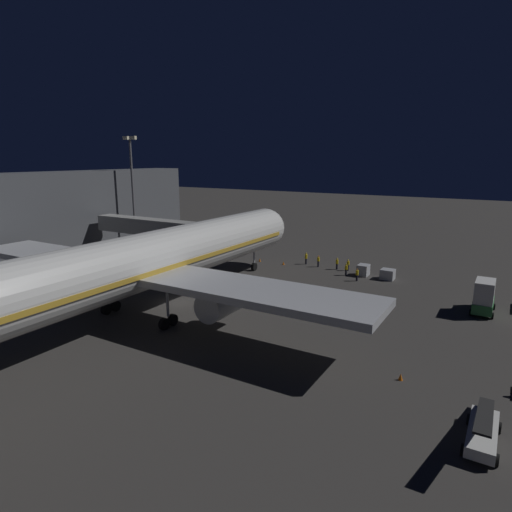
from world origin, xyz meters
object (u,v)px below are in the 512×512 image
object	(u,v)px
airliner_at_gate	(126,267)
apron_floodlight_mast	(133,187)
ground_crew_by_belt_loader	(318,261)
jet_bridge	(166,229)
cargo_truck_aft	(484,296)
ground_crew_walking_aft	(357,274)
traffic_cone_nose_starboard	(260,260)
ground_crew_by_tug	(348,265)
belt_loader	(483,431)
traffic_cone_wingtip_svc_side	(401,377)
ground_crew_marshaller_fwd	(346,269)
traffic_cone_nose_port	(283,263)
baggage_container_mid_row	(388,274)
baggage_container_near_belt	(363,270)
ground_crew_under_port_wing	(337,263)
ground_crew_near_nose_gear	(306,258)

from	to	relation	value
airliner_at_gate	apron_floodlight_mast	bearing A→B (deg)	-45.47
ground_crew_by_belt_loader	jet_bridge	bearing A→B (deg)	30.67
cargo_truck_aft	ground_crew_walking_aft	xyz separation A→B (m)	(16.03, -5.30, -0.92)
ground_crew_walking_aft	traffic_cone_nose_starboard	distance (m)	17.79
apron_floodlight_mast	ground_crew_by_tug	bearing A→B (deg)	-170.24
belt_loader	ground_crew_walking_aft	bearing A→B (deg)	-60.10
jet_bridge	ground_crew_by_belt_loader	xyz separation A→B (m)	(-20.45, -12.13, -5.10)
apron_floodlight_mast	ground_crew_by_belt_loader	size ratio (longest dim) A/B	11.31
airliner_at_gate	traffic_cone_wingtip_svc_side	xyz separation A→B (m)	(-26.97, -2.23, -5.74)
ground_crew_marshaller_fwd	traffic_cone_wingtip_svc_side	distance (m)	30.76
belt_loader	cargo_truck_aft	bearing A→B (deg)	-86.34
traffic_cone_nose_port	baggage_container_mid_row	bearing A→B (deg)	179.81
ground_crew_marshaller_fwd	traffic_cone_wingtip_svc_side	size ratio (longest dim) A/B	3.22
baggage_container_near_belt	ground_crew_under_port_wing	bearing A→B (deg)	-16.82
apron_floodlight_mast	ground_crew_by_belt_loader	distance (m)	35.29
ground_crew_marshaller_fwd	ground_crew_by_belt_loader	bearing A→B (deg)	-26.10
traffic_cone_wingtip_svc_side	cargo_truck_aft	bearing A→B (deg)	-102.28
cargo_truck_aft	ground_crew_by_belt_loader	xyz separation A→B (m)	(23.81, -10.06, -0.92)
baggage_container_near_belt	traffic_cone_nose_starboard	size ratio (longest dim) A/B	3.39
cargo_truck_aft	ground_crew_by_tug	xyz separation A→B (m)	(19.00, -10.17, -0.95)
baggage_container_mid_row	ground_crew_by_belt_loader	world-z (taller)	ground_crew_by_belt_loader
airliner_at_gate	cargo_truck_aft	distance (m)	38.64
ground_crew_marshaller_fwd	traffic_cone_nose_port	distance (m)	10.87
traffic_cone_wingtip_svc_side	baggage_container_mid_row	bearing A→B (deg)	-73.87
ground_crew_by_belt_loader	ground_crew_near_nose_gear	bearing A→B (deg)	-15.06
ground_crew_by_tug	traffic_cone_nose_port	bearing A→B (deg)	9.66
ground_crew_by_tug	traffic_cone_wingtip_svc_side	xyz separation A→B (m)	(-14.65, 30.19, -0.68)
ground_crew_by_tug	ground_crew_by_belt_loader	bearing A→B (deg)	1.36
ground_crew_by_tug	belt_loader	bearing A→B (deg)	120.11
airliner_at_gate	jet_bridge	world-z (taller)	airliner_at_gate
jet_bridge	ground_crew_near_nose_gear	world-z (taller)	jet_bridge
baggage_container_mid_row	ground_crew_marshaller_fwd	bearing A→B (deg)	10.06
belt_loader	apron_floodlight_mast	bearing A→B (deg)	-26.44
ground_crew_under_port_wing	baggage_container_near_belt	bearing A→B (deg)	163.18
baggage_container_near_belt	ground_crew_walking_aft	size ratio (longest dim) A/B	1.03
baggage_container_near_belt	ground_crew_marshaller_fwd	size ratio (longest dim) A/B	1.05
ground_crew_near_nose_gear	ground_crew_walking_aft	bearing A→B (deg)	152.02
traffic_cone_nose_starboard	traffic_cone_wingtip_svc_side	size ratio (longest dim) A/B	1.00
apron_floodlight_mast	traffic_cone_wingtip_svc_side	world-z (taller)	apron_floodlight_mast
ground_crew_by_tug	traffic_cone_nose_starboard	distance (m)	14.64
apron_floodlight_mast	ground_crew_near_nose_gear	world-z (taller)	apron_floodlight_mast
belt_loader	ground_crew_marshaller_fwd	xyz separation A→B (m)	(19.95, -32.77, 0.12)
traffic_cone_nose_starboard	apron_floodlight_mast	bearing A→B (deg)	11.59
traffic_cone_nose_starboard	traffic_cone_wingtip_svc_side	distance (m)	40.76
ground_crew_under_port_wing	traffic_cone_wingtip_svc_side	xyz separation A→B (m)	(-16.34, 30.01, -0.73)
cargo_truck_aft	ground_crew_walking_aft	world-z (taller)	cargo_truck_aft
airliner_at_gate	ground_crew_walking_aft	bearing A→B (deg)	-119.04
apron_floodlight_mast	traffic_cone_nose_port	bearing A→B (deg)	-170.21
ground_crew_walking_aft	jet_bridge	bearing A→B (deg)	14.63
ground_crew_by_belt_loader	baggage_container_mid_row	bearing A→B (deg)	171.57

